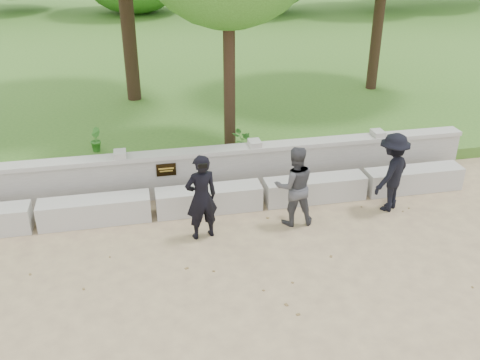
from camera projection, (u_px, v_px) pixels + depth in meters
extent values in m
plane|color=tan|center=(162.00, 280.00, 7.87)|extent=(80.00, 80.00, 0.00)
cube|color=#386421|center=(134.00, 53.00, 20.07)|extent=(40.00, 22.00, 0.25)
cube|color=#BCB9B1|center=(95.00, 211.00, 9.25)|extent=(1.90, 0.45, 0.45)
cube|color=#BCB9B1|center=(209.00, 199.00, 9.62)|extent=(1.90, 0.45, 0.45)
cube|color=#BCB9B1|center=(315.00, 189.00, 9.98)|extent=(1.90, 0.45, 0.45)
cube|color=#BCB9B1|center=(413.00, 179.00, 10.34)|extent=(1.90, 0.45, 0.45)
cube|color=#B0AEA6|center=(150.00, 178.00, 9.97)|extent=(12.50, 0.25, 0.82)
cube|color=#BCB9B1|center=(148.00, 156.00, 9.76)|extent=(12.50, 0.35, 0.08)
cube|color=black|center=(166.00, 170.00, 9.80)|extent=(0.36, 0.02, 0.24)
imported|color=black|center=(201.00, 197.00, 8.61)|extent=(0.60, 0.46, 1.48)
cube|color=black|center=(203.00, 166.00, 8.04)|extent=(0.14, 0.05, 0.07)
imported|color=#3E3E43|center=(294.00, 186.00, 9.02)|extent=(0.72, 0.58, 1.42)
imported|color=black|center=(392.00, 172.00, 9.46)|extent=(1.07, 1.00, 1.46)
cylinder|color=#382619|center=(229.00, 65.00, 10.86)|extent=(0.25, 0.25, 3.64)
cylinder|color=#382619|center=(380.00, 9.00, 14.64)|extent=(0.30, 0.30, 4.45)
imported|color=#357728|center=(95.00, 139.00, 11.42)|extent=(0.26, 0.31, 0.51)
imported|color=#357728|center=(247.00, 147.00, 10.87)|extent=(0.78, 0.80, 0.67)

